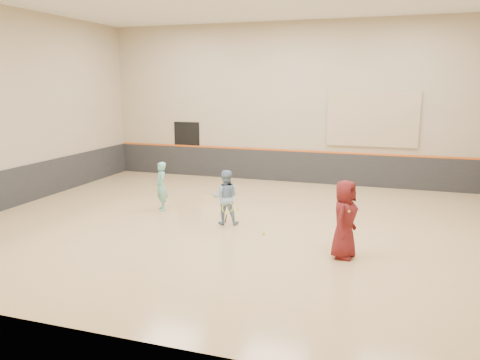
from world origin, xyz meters
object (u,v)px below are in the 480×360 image
(girl, at_px, (161,186))
(young_man, at_px, (345,219))
(spare_racket, at_px, (208,194))
(instructor, at_px, (225,197))

(girl, distance_m, young_man, 6.05)
(young_man, bearing_deg, girl, 80.29)
(young_man, xyz_separation_m, spare_racket, (-4.97, 4.42, -0.80))
(instructor, bearing_deg, young_man, 140.73)
(instructor, relative_size, young_man, 0.86)
(young_man, bearing_deg, spare_racket, 60.60)
(instructor, height_order, spare_racket, instructor)
(girl, xyz_separation_m, young_man, (5.61, -2.26, 0.13))
(instructor, bearing_deg, spare_racket, -74.28)
(girl, height_order, instructor, instructor)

